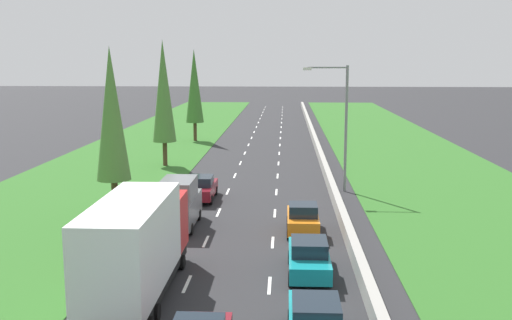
{
  "coord_description": "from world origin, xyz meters",
  "views": [
    {
      "loc": [
        2.37,
        -2.92,
        9.38
      ],
      "look_at": [
        -0.28,
        50.25,
        0.44
      ],
      "focal_mm": 41.97,
      "sensor_mm": 36.0,
      "label": 1
    }
  ],
  "objects_px": {
    "poplar_tree_second": "(112,115)",
    "poplar_tree_third": "(163,92)",
    "maroon_sedan_left_lane": "(201,188)",
    "street_light_mast": "(341,119)",
    "poplar_tree_fourth": "(194,86)",
    "orange_hatchback_right_lane": "(303,219)",
    "teal_sedan_right_lane_third": "(309,257)",
    "white_box_truck_left_lane": "(137,246)",
    "grey_van_left_lane": "(179,203)"
  },
  "relations": [
    {
      "from": "maroon_sedan_left_lane",
      "to": "street_light_mast",
      "type": "relative_size",
      "value": 0.5
    },
    {
      "from": "teal_sedan_right_lane_third",
      "to": "street_light_mast",
      "type": "height_order",
      "value": "street_light_mast"
    },
    {
      "from": "poplar_tree_second",
      "to": "poplar_tree_third",
      "type": "height_order",
      "value": "poplar_tree_third"
    },
    {
      "from": "teal_sedan_right_lane_third",
      "to": "orange_hatchback_right_lane",
      "type": "relative_size",
      "value": 1.15
    },
    {
      "from": "poplar_tree_second",
      "to": "poplar_tree_third",
      "type": "bearing_deg",
      "value": 91.28
    },
    {
      "from": "orange_hatchback_right_lane",
      "to": "maroon_sedan_left_lane",
      "type": "height_order",
      "value": "orange_hatchback_right_lane"
    },
    {
      "from": "grey_van_left_lane",
      "to": "white_box_truck_left_lane",
      "type": "bearing_deg",
      "value": -88.84
    },
    {
      "from": "teal_sedan_right_lane_third",
      "to": "grey_van_left_lane",
      "type": "xyz_separation_m",
      "value": [
        -7.04,
        7.23,
        0.59
      ]
    },
    {
      "from": "grey_van_left_lane",
      "to": "orange_hatchback_right_lane",
      "type": "bearing_deg",
      "value": -7.24
    },
    {
      "from": "orange_hatchback_right_lane",
      "to": "street_light_mast",
      "type": "bearing_deg",
      "value": 74.74
    },
    {
      "from": "white_box_truck_left_lane",
      "to": "maroon_sedan_left_lane",
      "type": "relative_size",
      "value": 2.09
    },
    {
      "from": "maroon_sedan_left_lane",
      "to": "poplar_tree_fourth",
      "type": "xyz_separation_m",
      "value": [
        -4.87,
        29.47,
        5.56
      ]
    },
    {
      "from": "grey_van_left_lane",
      "to": "street_light_mast",
      "type": "height_order",
      "value": "street_light_mast"
    },
    {
      "from": "teal_sedan_right_lane_third",
      "to": "white_box_truck_left_lane",
      "type": "bearing_deg",
      "value": -156.26
    },
    {
      "from": "grey_van_left_lane",
      "to": "maroon_sedan_left_lane",
      "type": "distance_m",
      "value": 6.87
    },
    {
      "from": "teal_sedan_right_lane_third",
      "to": "orange_hatchback_right_lane",
      "type": "distance_m",
      "value": 6.35
    },
    {
      "from": "teal_sedan_right_lane_third",
      "to": "maroon_sedan_left_lane",
      "type": "height_order",
      "value": "same"
    },
    {
      "from": "orange_hatchback_right_lane",
      "to": "poplar_tree_fourth",
      "type": "relative_size",
      "value": 0.37
    },
    {
      "from": "teal_sedan_right_lane_third",
      "to": "orange_hatchback_right_lane",
      "type": "height_order",
      "value": "orange_hatchback_right_lane"
    },
    {
      "from": "white_box_truck_left_lane",
      "to": "poplar_tree_second",
      "type": "distance_m",
      "value": 14.17
    },
    {
      "from": "orange_hatchback_right_lane",
      "to": "maroon_sedan_left_lane",
      "type": "distance_m",
      "value": 10.19
    },
    {
      "from": "maroon_sedan_left_lane",
      "to": "street_light_mast",
      "type": "xyz_separation_m",
      "value": [
        9.61,
        3.12,
        4.42
      ]
    },
    {
      "from": "poplar_tree_fourth",
      "to": "street_light_mast",
      "type": "height_order",
      "value": "poplar_tree_fourth"
    },
    {
      "from": "orange_hatchback_right_lane",
      "to": "poplar_tree_second",
      "type": "relative_size",
      "value": 0.38
    },
    {
      "from": "teal_sedan_right_lane_third",
      "to": "poplar_tree_fourth",
      "type": "height_order",
      "value": "poplar_tree_fourth"
    },
    {
      "from": "white_box_truck_left_lane",
      "to": "poplar_tree_fourth",
      "type": "height_order",
      "value": "poplar_tree_fourth"
    },
    {
      "from": "orange_hatchback_right_lane",
      "to": "poplar_tree_fourth",
      "type": "distance_m",
      "value": 39.33
    },
    {
      "from": "teal_sedan_right_lane_third",
      "to": "maroon_sedan_left_lane",
      "type": "distance_m",
      "value": 15.6
    },
    {
      "from": "poplar_tree_second",
      "to": "maroon_sedan_left_lane",
      "type": "bearing_deg",
      "value": 42.39
    },
    {
      "from": "street_light_mast",
      "to": "grey_van_left_lane",
      "type": "bearing_deg",
      "value": -134.85
    },
    {
      "from": "teal_sedan_right_lane_third",
      "to": "poplar_tree_third",
      "type": "height_order",
      "value": "poplar_tree_third"
    },
    {
      "from": "grey_van_left_lane",
      "to": "maroon_sedan_left_lane",
      "type": "bearing_deg",
      "value": 87.52
    },
    {
      "from": "orange_hatchback_right_lane",
      "to": "grey_van_left_lane",
      "type": "bearing_deg",
      "value": 172.76
    },
    {
      "from": "poplar_tree_third",
      "to": "poplar_tree_fourth",
      "type": "bearing_deg",
      "value": 89.29
    },
    {
      "from": "orange_hatchback_right_lane",
      "to": "poplar_tree_second",
      "type": "height_order",
      "value": "poplar_tree_second"
    },
    {
      "from": "maroon_sedan_left_lane",
      "to": "street_light_mast",
      "type": "height_order",
      "value": "street_light_mast"
    },
    {
      "from": "teal_sedan_right_lane_third",
      "to": "white_box_truck_left_lane",
      "type": "height_order",
      "value": "white_box_truck_left_lane"
    },
    {
      "from": "maroon_sedan_left_lane",
      "to": "poplar_tree_fourth",
      "type": "bearing_deg",
      "value": 99.38
    },
    {
      "from": "grey_van_left_lane",
      "to": "street_light_mast",
      "type": "bearing_deg",
      "value": 45.15
    },
    {
      "from": "street_light_mast",
      "to": "white_box_truck_left_lane",
      "type": "bearing_deg",
      "value": -115.65
    },
    {
      "from": "street_light_mast",
      "to": "teal_sedan_right_lane_third",
      "type": "bearing_deg",
      "value": -99.46
    },
    {
      "from": "maroon_sedan_left_lane",
      "to": "poplar_tree_second",
      "type": "height_order",
      "value": "poplar_tree_second"
    },
    {
      "from": "teal_sedan_right_lane_third",
      "to": "poplar_tree_second",
      "type": "relative_size",
      "value": 0.44
    },
    {
      "from": "grey_van_left_lane",
      "to": "poplar_tree_second",
      "type": "height_order",
      "value": "poplar_tree_second"
    },
    {
      "from": "orange_hatchback_right_lane",
      "to": "white_box_truck_left_lane",
      "type": "height_order",
      "value": "white_box_truck_left_lane"
    },
    {
      "from": "poplar_tree_third",
      "to": "street_light_mast",
      "type": "relative_size",
      "value": 1.24
    },
    {
      "from": "white_box_truck_left_lane",
      "to": "poplar_tree_third",
      "type": "xyz_separation_m",
      "value": [
        -4.98,
        29.99,
        4.44
      ]
    },
    {
      "from": "poplar_tree_third",
      "to": "street_light_mast",
      "type": "xyz_separation_m",
      "value": [
        14.68,
        -9.8,
        -1.39
      ]
    },
    {
      "from": "teal_sedan_right_lane_third",
      "to": "orange_hatchback_right_lane",
      "type": "xyz_separation_m",
      "value": [
        -0.09,
        6.35,
        0.02
      ]
    },
    {
      "from": "maroon_sedan_left_lane",
      "to": "poplar_tree_third",
      "type": "relative_size",
      "value": 0.4
    }
  ]
}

